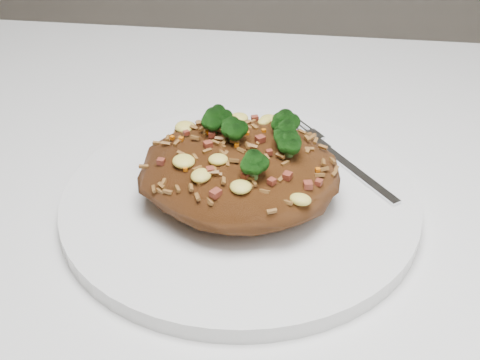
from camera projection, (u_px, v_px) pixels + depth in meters
The scene contains 4 objects.
dining_table at pixel (232, 306), 0.59m from camera, with size 1.20×0.80×0.75m.
plate at pixel (240, 202), 0.56m from camera, with size 0.30×0.30×0.01m, color white.
fried_rice at pixel (241, 163), 0.53m from camera, with size 0.16×0.15×0.07m.
fork at pixel (341, 161), 0.59m from camera, with size 0.11×0.14×0.00m.
Camera 1 is at (0.06, -0.41, 1.09)m, focal length 50.00 mm.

